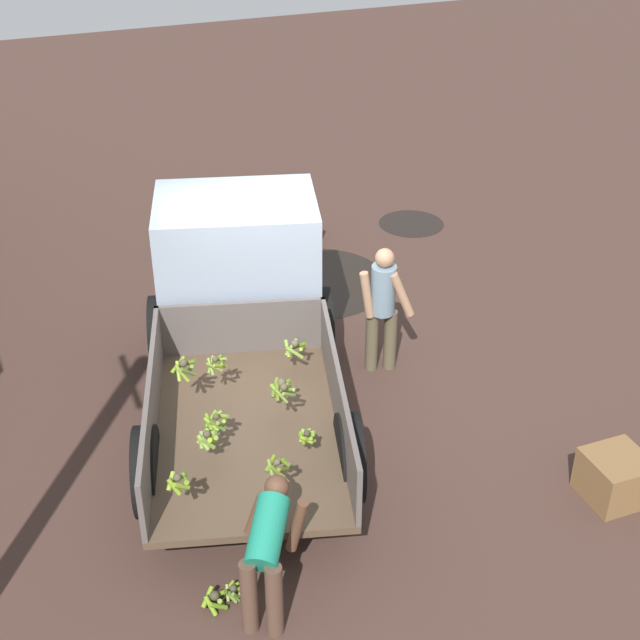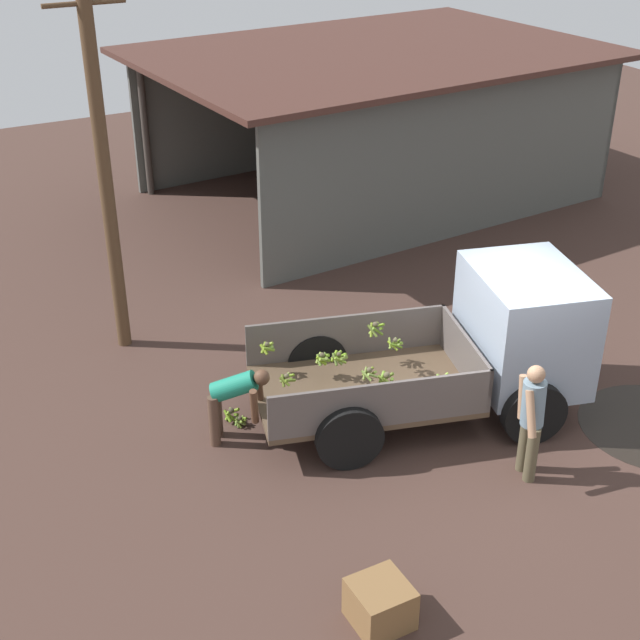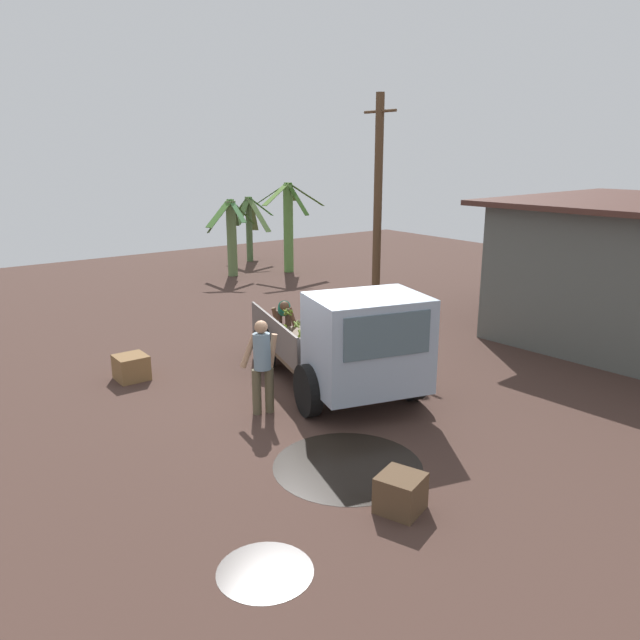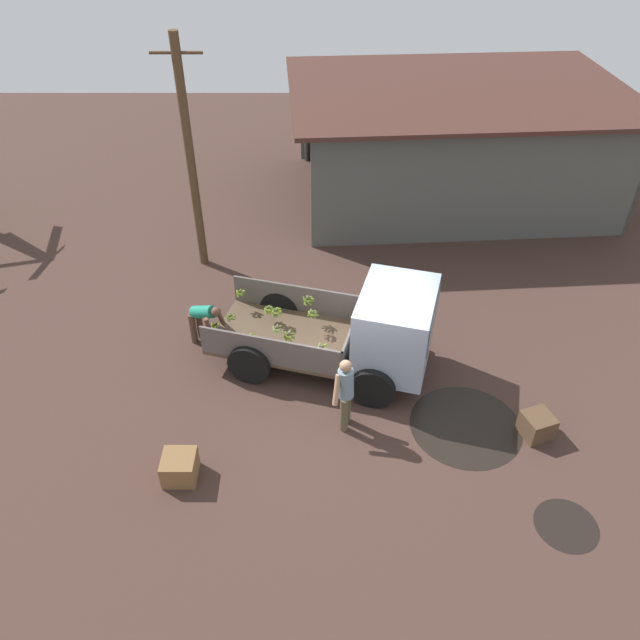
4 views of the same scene
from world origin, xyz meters
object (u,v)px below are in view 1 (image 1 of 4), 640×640
Objects in this scene: cargo_truck at (240,293)px; wooden_crate_1 at (296,229)px; wooden_crate_0 at (615,477)px; banana_bunch_on_ground_0 at (215,600)px; person_worker_loading at (267,548)px; person_foreground_visitor at (383,304)px; banana_bunch_on_ground_1 at (233,591)px.

cargo_truck reaches higher than wooden_crate_1.
cargo_truck is at bearing 38.41° from wooden_crate_0.
person_worker_loading is at bearing -107.33° from banana_bunch_on_ground_0.
wooden_crate_1 is at bearing 9.53° from person_worker_loading.
person_worker_loading reaches higher than wooden_crate_0.
person_worker_loading is at bearing 91.12° from wooden_crate_0.
person_foreground_visitor is 3.97m from banana_bunch_on_ground_1.
wooden_crate_1 is (6.58, -2.67, -0.46)m from person_worker_loading.
person_worker_loading is 3.68m from wooden_crate_0.
person_worker_loading reaches higher than wooden_crate_1.
wooden_crate_0 is at bearing -90.96° from banana_bunch_on_ground_0.
banana_bunch_on_ground_0 is at bearing 89.04° from wooden_crate_0.
wooden_crate_1 is at bearing -15.24° from cargo_truck.
person_foreground_visitor is 4.12m from banana_bunch_on_ground_0.
cargo_truck is at bearing -21.08° from banana_bunch_on_ground_0.
person_foreground_visitor is 6.33× the size of banana_bunch_on_ground_0.
cargo_truck is at bearing 149.25° from wooden_crate_1.
banana_bunch_on_ground_0 is at bearing 107.03° from banana_bunch_on_ground_1.
wooden_crate_1 is (3.01, -1.79, -0.83)m from cargo_truck.
wooden_crate_1 reaches higher than banana_bunch_on_ground_0.
person_worker_loading is 0.75m from banana_bunch_on_ground_0.
wooden_crate_1 is (3.60, -0.23, -0.67)m from person_foreground_visitor.
person_foreground_visitor is 3.11× the size of wooden_crate_1.
wooden_crate_1 is at bearing -24.68° from banana_bunch_on_ground_1.
wooden_crate_1 is (6.51, 0.98, -0.01)m from wooden_crate_0.
person_worker_loading is (-3.57, 0.87, -0.37)m from cargo_truck.
banana_bunch_on_ground_1 is 3.92m from wooden_crate_0.
wooden_crate_0 is at bearing -171.44° from wooden_crate_1.
person_worker_loading is 4.37× the size of banana_bunch_on_ground_0.
person_foreground_visitor reaches higher than banana_bunch_on_ground_0.
wooden_crate_0 is (0.07, -3.65, -0.46)m from person_worker_loading.
cargo_truck is 8.29× the size of wooden_crate_0.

